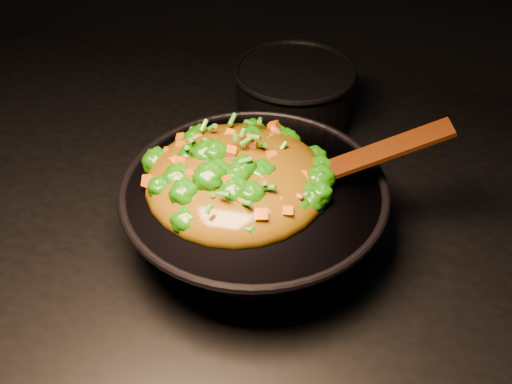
% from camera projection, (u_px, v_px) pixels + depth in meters
% --- Properties ---
extents(stovetop, '(1.20, 0.90, 0.90)m').
position_uv_depth(stovetop, '(208.00, 360.00, 1.33)').
color(stovetop, black).
rests_on(stovetop, ground).
extents(wok, '(0.46, 0.46, 0.10)m').
position_uv_depth(wok, '(254.00, 215.00, 0.93)').
color(wok, black).
rests_on(wok, stovetop).
extents(stir_fry, '(0.30, 0.30, 0.09)m').
position_uv_depth(stir_fry, '(236.00, 159.00, 0.87)').
color(stir_fry, '#196106').
rests_on(stir_fry, wok).
extents(spatula, '(0.23, 0.11, 0.10)m').
position_uv_depth(spatula, '(364.00, 158.00, 0.88)').
color(spatula, '#3E1105').
rests_on(spatula, wok).
extents(back_pot, '(0.21, 0.21, 0.12)m').
position_uv_depth(back_pot, '(294.00, 97.00, 1.15)').
color(back_pot, black).
rests_on(back_pot, stovetop).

